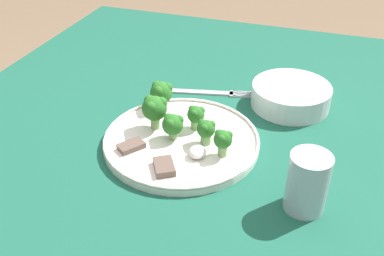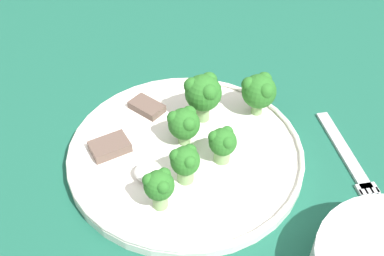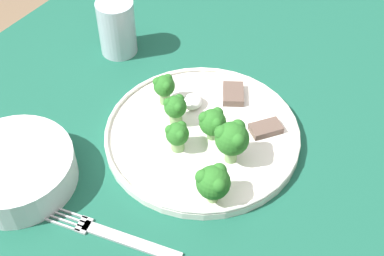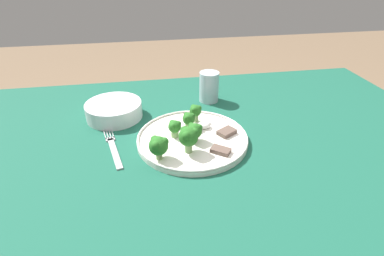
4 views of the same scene
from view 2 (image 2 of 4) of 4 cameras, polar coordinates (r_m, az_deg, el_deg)
name	(u,v)px [view 2 (image 2 of 4)]	position (r m, az deg, el deg)	size (l,w,h in m)	color
table	(160,186)	(0.65, -4.09, -7.37)	(1.37, 0.96, 0.77)	#195642
dinner_plate	(186,152)	(0.55, -0.81, -3.11)	(0.29, 0.29, 0.02)	white
fork	(351,163)	(0.58, 19.56, -4.17)	(0.06, 0.19, 0.00)	#B2B2B7
broccoli_floret_near_rim_left	(159,186)	(0.47, -4.20, -7.36)	(0.03, 0.03, 0.05)	#7FA866
broccoli_floret_center_left	(203,93)	(0.56, 1.44, 4.52)	(0.05, 0.05, 0.07)	#7FA866
broccoli_floret_back_left	(184,123)	(0.54, -1.02, 0.59)	(0.04, 0.04, 0.05)	#7FA866
broccoli_floret_front_left	(185,162)	(0.49, -0.87, -4.30)	(0.03, 0.03, 0.05)	#7FA866
broccoli_floret_center_back	(223,143)	(0.52, 3.92, -1.87)	(0.03, 0.03, 0.05)	#7FA866
broccoli_floret_mid_cluster	(259,91)	(0.58, 8.51, 4.72)	(0.05, 0.04, 0.06)	#7FA866
meat_slice_front_slice	(147,107)	(0.60, -5.76, 2.70)	(0.05, 0.05, 0.01)	brown
meat_slice_middle_slice	(110,147)	(0.55, -10.40, -2.33)	(0.06, 0.05, 0.01)	brown
sauce_dollop	(148,172)	(0.51, -5.59, -5.54)	(0.03, 0.03, 0.02)	white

